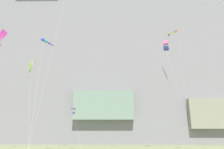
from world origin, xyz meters
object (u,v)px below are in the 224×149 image
object	(u,v)px
kite_delta_far_left	(76,113)
kite_box_low_left	(166,46)
kite_delta_high_right	(64,3)
kite_windsock_high_left	(46,42)
kite_diamond_high_center	(31,67)
kite_diamond_low_center	(2,37)
kite_banner_upper_mid	(174,39)

from	to	relation	value
kite_delta_far_left	kite_box_low_left	size ratio (longest dim) A/B	0.34
kite_box_low_left	kite_delta_high_right	distance (m)	21.28
kite_delta_far_left	kite_windsock_high_left	size ratio (longest dim) A/B	0.38
kite_diamond_high_center	kite_box_low_left	world-z (taller)	kite_box_low_left
kite_diamond_low_center	kite_delta_high_right	xyz separation A→B (m)	(12.50, -3.54, 4.92)
kite_delta_far_left	kite_windsock_high_left	distance (m)	14.19
kite_diamond_high_center	kite_windsock_high_left	xyz separation A→B (m)	(2.15, -0.22, 4.43)
kite_box_low_left	kite_banner_upper_mid	distance (m)	15.68
kite_diamond_low_center	kite_delta_high_right	bearing A→B (deg)	-15.81
kite_box_low_left	kite_delta_high_right	size ratio (longest dim) A/B	0.74
kite_delta_high_right	kite_windsock_high_left	world-z (taller)	kite_delta_high_right
kite_box_low_left	kite_banner_upper_mid	size ratio (longest dim) A/B	0.71
kite_windsock_high_left	kite_banner_upper_mid	distance (m)	34.91
kite_diamond_low_center	kite_banner_upper_mid	xyz separation A→B (m)	(37.81, 15.13, 6.74)
kite_diamond_high_center	kite_banner_upper_mid	xyz separation A→B (m)	(29.94, 18.65, 13.97)
kite_windsock_high_left	kite_diamond_low_center	bearing A→B (deg)	159.55
kite_delta_high_right	kite_banner_upper_mid	xyz separation A→B (m)	(25.30, 18.67, 1.81)
kite_delta_high_right	kite_box_low_left	bearing A→B (deg)	17.68
kite_banner_upper_mid	kite_delta_far_left	bearing A→B (deg)	-154.03
kite_delta_high_right	kite_banner_upper_mid	world-z (taller)	kite_banner_upper_mid
kite_box_low_left	kite_diamond_high_center	bearing A→B (deg)	-165.61
kite_delta_far_left	kite_delta_high_right	distance (m)	20.44
kite_diamond_high_center	kite_delta_far_left	bearing A→B (deg)	48.20
kite_box_low_left	kite_delta_high_right	world-z (taller)	kite_delta_high_right
kite_diamond_low_center	kite_diamond_high_center	xyz separation A→B (m)	(7.86, -3.52, -7.23)
kite_delta_far_left	kite_box_low_left	distance (m)	22.16
kite_diamond_low_center	kite_banner_upper_mid	size ratio (longest dim) A/B	0.76
kite_diamond_high_center	kite_delta_high_right	xyz separation A→B (m)	(4.64, -0.02, 12.16)
kite_box_low_left	kite_delta_far_left	bearing A→B (deg)	176.77
kite_diamond_low_center	kite_windsock_high_left	world-z (taller)	kite_diamond_low_center
kite_delta_far_left	kite_box_low_left	world-z (taller)	kite_box_low_left
kite_diamond_low_center	kite_delta_high_right	size ratio (longest dim) A/B	0.79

